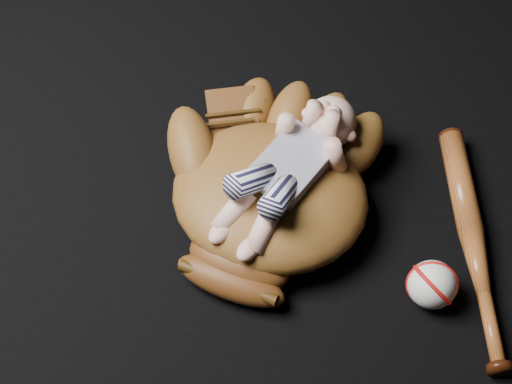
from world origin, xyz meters
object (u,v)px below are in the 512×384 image
(baseball_glove, at_px, (270,189))
(baseball_bat, at_px, (473,243))
(newborn_baby, at_px, (283,172))
(baseball, at_px, (432,285))

(baseball_glove, xyz_separation_m, baseball_bat, (0.32, 0.16, -0.05))
(baseball_glove, distance_m, newborn_baby, 0.06)
(baseball_bat, bearing_deg, newborn_baby, -153.38)
(newborn_baby, relative_size, baseball_bat, 0.73)
(newborn_baby, bearing_deg, baseball, 1.27)
(newborn_baby, bearing_deg, baseball_bat, 22.97)
(newborn_baby, height_order, baseball, newborn_baby)
(baseball_glove, height_order, newborn_baby, newborn_baby)
(baseball_bat, bearing_deg, baseball_glove, -153.10)
(newborn_baby, distance_m, baseball, 0.31)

